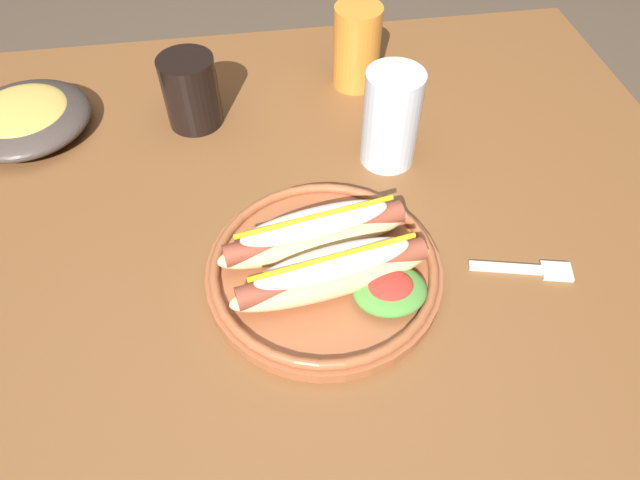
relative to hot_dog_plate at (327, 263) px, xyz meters
The scene contains 8 objects.
ground_plane 0.77m from the hot_dog_plate, 126.28° to the left, with size 8.00×8.00×0.00m, color brown.
dining_table 0.15m from the hot_dog_plate, 126.28° to the left, with size 1.18×0.97×0.74m.
hot_dog_plate is the anchor object (origin of this frame).
fork 0.24m from the hot_dog_plate, ahead, with size 0.12×0.05×0.00m.
soda_cup 0.35m from the hot_dog_plate, 114.79° to the left, with size 0.08×0.08×0.10m, color black.
water_cup 0.23m from the hot_dog_plate, 58.77° to the left, with size 0.08×0.08×0.14m, color silver.
extra_cup 0.40m from the hot_dog_plate, 74.08° to the left, with size 0.07×0.07×0.13m, color orange.
side_bowl 0.51m from the hot_dog_plate, 139.65° to the left, with size 0.19×0.19×0.05m.
Camera 1 is at (-0.01, -0.46, 1.27)m, focal length 31.50 mm.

